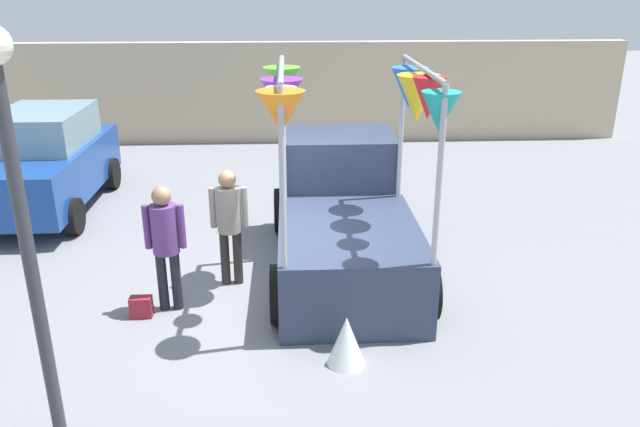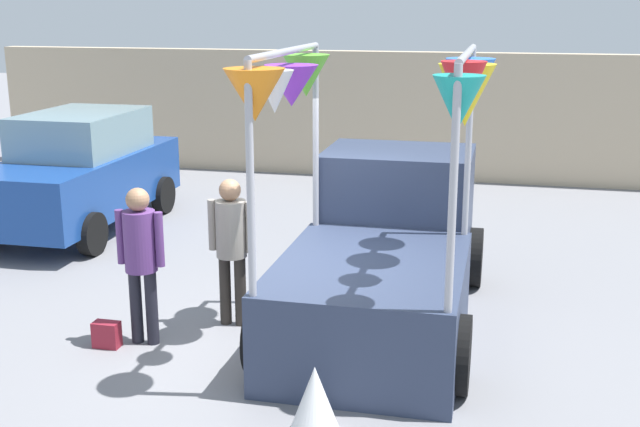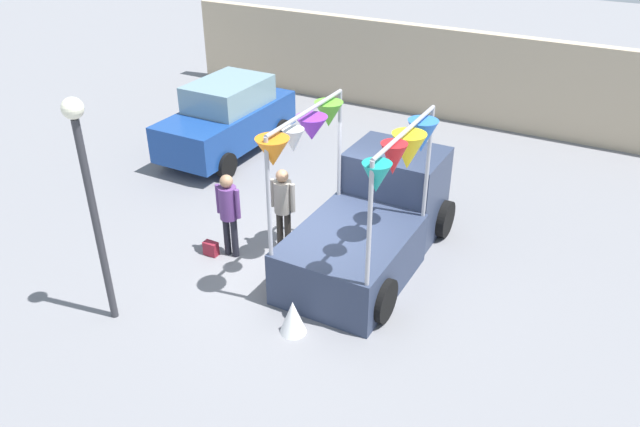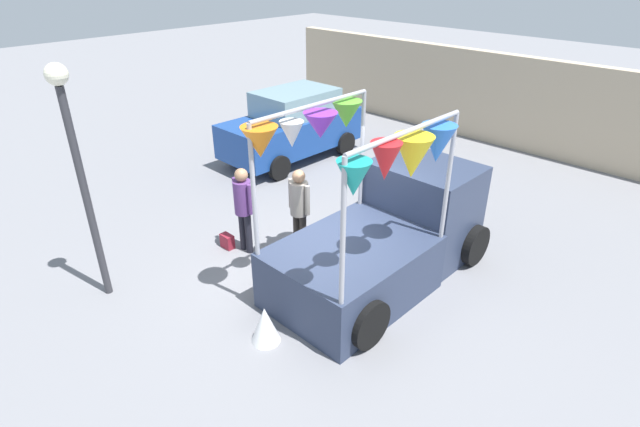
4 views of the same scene
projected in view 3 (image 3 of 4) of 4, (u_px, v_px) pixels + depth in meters
name	position (u px, v px, depth m)	size (l,w,h in m)	color
ground_plane	(311.00, 264.00, 11.81)	(60.00, 60.00, 0.00)	slate
vendor_truck	(375.00, 213.00, 11.66)	(2.48, 4.12, 3.13)	#2D3851
parked_car	(228.00, 118.00, 15.92)	(1.88, 4.00, 1.88)	navy
person_customer	(228.00, 208.00, 11.60)	(0.53, 0.34, 1.71)	black
person_vendor	(283.00, 202.00, 11.84)	(0.53, 0.34, 1.69)	#2D2823
handbag	(211.00, 248.00, 12.04)	(0.28, 0.16, 0.28)	maroon
street_lamp	(88.00, 183.00, 9.25)	(0.32, 0.32, 3.83)	#333338
brick_boundary_wall	(460.00, 76.00, 17.80)	(18.00, 0.36, 2.60)	tan
folded_kite_bundle_white	(293.00, 317.00, 9.98)	(0.44, 0.44, 0.60)	white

